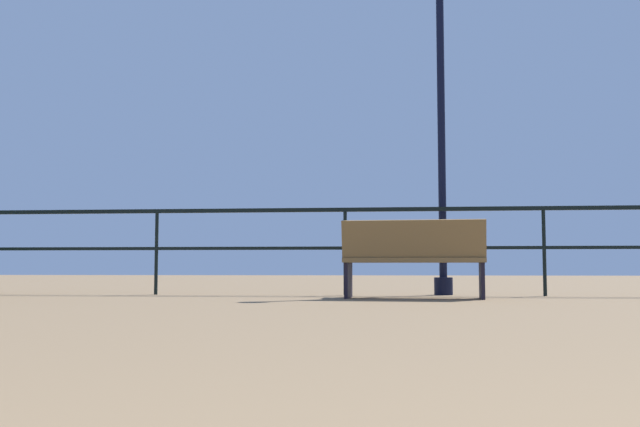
# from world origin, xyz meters

# --- Properties ---
(pier_railing) EXTENTS (21.86, 0.05, 1.09)m
(pier_railing) POSITION_xyz_m (0.00, 9.53, 0.82)
(pier_railing) COLOR black
(pier_railing) RESTS_ON ground_plane
(bench_near_left) EXTENTS (1.60, 0.77, 0.87)m
(bench_near_left) POSITION_xyz_m (-0.40, 8.63, 0.48)
(bench_near_left) COLOR brown
(bench_near_left) RESTS_ON ground_plane
(lamppost_center) EXTENTS (0.27, 0.27, 4.36)m
(lamppost_center) POSITION_xyz_m (0.01, 9.75, 2.42)
(lamppost_center) COLOR black
(lamppost_center) RESTS_ON ground_plane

